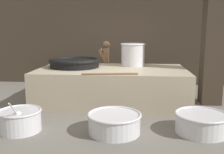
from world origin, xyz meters
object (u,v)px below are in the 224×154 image
object	(u,v)px
giant_wok_near	(75,63)
cook	(106,63)
prep_bowl_extra	(114,122)
prep_bowl_meat	(201,122)
prep_bowl_vegetables	(20,119)
stock_pot	(133,54)

from	to	relation	value
giant_wok_near	cook	world-z (taller)	cook
giant_wok_near	prep_bowl_extra	xyz separation A→B (m)	(1.18, -2.15, -0.77)
cook	prep_bowl_meat	distance (m)	3.88
prep_bowl_vegetables	prep_bowl_meat	size ratio (longest dim) A/B	1.07
giant_wok_near	prep_bowl_vegetables	world-z (taller)	giant_wok_near
giant_wok_near	stock_pot	bearing A→B (deg)	14.47
giant_wok_near	cook	bearing A→B (deg)	61.70
prep_bowl_vegetables	prep_bowl_meat	world-z (taller)	prep_bowl_vegetables
stock_pot	prep_bowl_extra	world-z (taller)	stock_pot
prep_bowl_meat	stock_pot	bearing A→B (deg)	117.19
giant_wok_near	stock_pot	size ratio (longest dim) A/B	1.99
prep_bowl_meat	prep_bowl_extra	size ratio (longest dim) A/B	0.98
stock_pot	prep_bowl_extra	size ratio (longest dim) A/B	0.68
stock_pot	cook	xyz separation A→B (m)	(-0.80, 0.86, -0.36)
prep_bowl_meat	giant_wok_near	bearing A→B (deg)	143.24
giant_wok_near	cook	distance (m)	1.41
prep_bowl_vegetables	prep_bowl_extra	size ratio (longest dim) A/B	1.04
stock_pot	giant_wok_near	bearing A→B (deg)	-165.53
cook	prep_bowl_extra	distance (m)	3.47
stock_pot	prep_bowl_extra	xyz separation A→B (m)	(-0.29, -2.53, -0.95)
stock_pot	prep_bowl_extra	bearing A→B (deg)	-96.44
giant_wok_near	prep_bowl_extra	world-z (taller)	giant_wok_near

